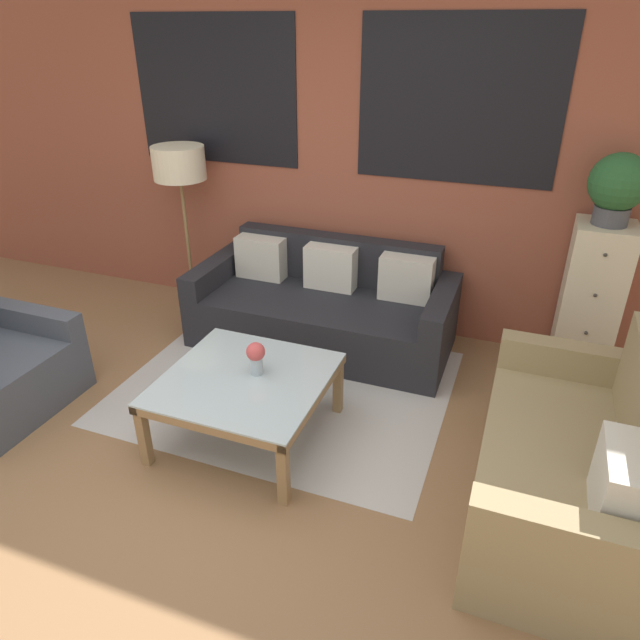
# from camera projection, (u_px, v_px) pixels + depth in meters

# --- Properties ---
(ground_plane) EXTENTS (16.00, 16.00, 0.00)m
(ground_plane) POSITION_uv_depth(u_px,v_px,m) (172.00, 504.00, 3.04)
(ground_plane) COLOR #8E6642
(wall_back_brick) EXTENTS (8.40, 0.09, 2.80)m
(wall_back_brick) POSITION_uv_depth(u_px,v_px,m) (329.00, 149.00, 4.41)
(wall_back_brick) COLOR brown
(wall_back_brick) RESTS_ON ground_plane
(rug) EXTENTS (2.21, 1.79, 0.00)m
(rug) POSITION_uv_depth(u_px,v_px,m) (286.00, 386.00, 4.02)
(rug) COLOR #BCB7B2
(rug) RESTS_ON ground_plane
(couch_dark) EXTENTS (1.99, 0.88, 0.78)m
(couch_dark) POSITION_uv_depth(u_px,v_px,m) (324.00, 308.00, 4.48)
(couch_dark) COLOR #232328
(couch_dark) RESTS_ON ground_plane
(settee_vintage) EXTENTS (0.80, 1.54, 0.92)m
(settee_vintage) POSITION_uv_depth(u_px,v_px,m) (574.00, 468.00, 2.84)
(settee_vintage) COLOR #99845B
(settee_vintage) RESTS_ON ground_plane
(coffee_table) EXTENTS (0.94, 0.94, 0.43)m
(coffee_table) POSITION_uv_depth(u_px,v_px,m) (246.00, 386.00, 3.38)
(coffee_table) COLOR silver
(coffee_table) RESTS_ON ground_plane
(floor_lamp) EXTENTS (0.42, 0.42, 1.42)m
(floor_lamp) POSITION_uv_depth(u_px,v_px,m) (180.00, 170.00, 4.57)
(floor_lamp) COLOR olive
(floor_lamp) RESTS_ON ground_plane
(drawer_cabinet) EXTENTS (0.38, 0.40, 1.12)m
(drawer_cabinet) POSITION_uv_depth(u_px,v_px,m) (589.00, 302.00, 3.94)
(drawer_cabinet) COLOR beige
(drawer_cabinet) RESTS_ON ground_plane
(potted_plant) EXTENTS (0.36, 0.36, 0.46)m
(potted_plant) POSITION_uv_depth(u_px,v_px,m) (618.00, 186.00, 3.56)
(potted_plant) COLOR #47474C
(potted_plant) RESTS_ON drawer_cabinet
(flower_vase) EXTENTS (0.11, 0.11, 0.21)m
(flower_vase) POSITION_uv_depth(u_px,v_px,m) (256.00, 356.00, 3.33)
(flower_vase) COLOR #ADBCC6
(flower_vase) RESTS_ON coffee_table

